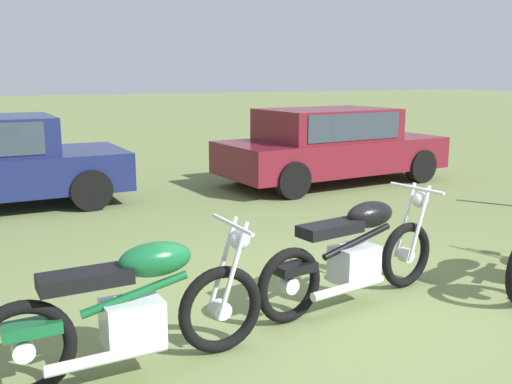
{
  "coord_description": "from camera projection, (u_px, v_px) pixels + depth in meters",
  "views": [
    {
      "loc": [
        -2.92,
        -3.96,
        2.05
      ],
      "look_at": [
        0.15,
        2.32,
        0.64
      ],
      "focal_mm": 40.67,
      "sensor_mm": 36.0,
      "label": 1
    }
  ],
  "objects": [
    {
      "name": "ground_plane",
      "position": [
        355.0,
        310.0,
        5.16
      ],
      "size": [
        120.0,
        120.0,
        0.0
      ],
      "primitive_type": "plane",
      "color": "olive"
    },
    {
      "name": "motorcycle_green",
      "position": [
        133.0,
        309.0,
        3.98
      ],
      "size": [
        2.06,
        0.64,
        1.02
      ],
      "rotation": [
        0.0,
        0.0,
        0.04
      ],
      "color": "black",
      "rests_on": "ground"
    },
    {
      "name": "motorcycle_black",
      "position": [
        355.0,
        253.0,
        5.24
      ],
      "size": [
        2.09,
        0.74,
        1.02
      ],
      "rotation": [
        0.0,
        0.0,
        0.16
      ],
      "color": "black",
      "rests_on": "ground"
    },
    {
      "name": "car_burgundy",
      "position": [
        330.0,
        142.0,
        11.06
      ],
      "size": [
        4.53,
        2.19,
        1.43
      ],
      "rotation": [
        0.0,
        0.0,
        0.08
      ],
      "color": "maroon",
      "rests_on": "ground"
    }
  ]
}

